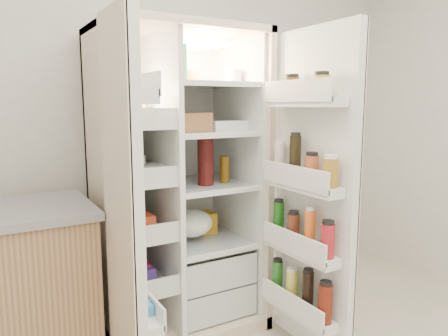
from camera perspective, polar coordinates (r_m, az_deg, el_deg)
wall_back at (r=2.90m, az=-9.13°, el=8.11°), size 4.00×0.02×2.70m
refrigerator at (r=2.65m, az=-6.28°, el=-5.12°), size 0.92×0.70×1.80m
freezer_door at (r=1.89m, az=-13.24°, el=-6.31°), size 0.15×0.40×1.72m
fridge_door at (r=2.29m, az=11.67°, el=-4.05°), size 0.17×0.58×1.72m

